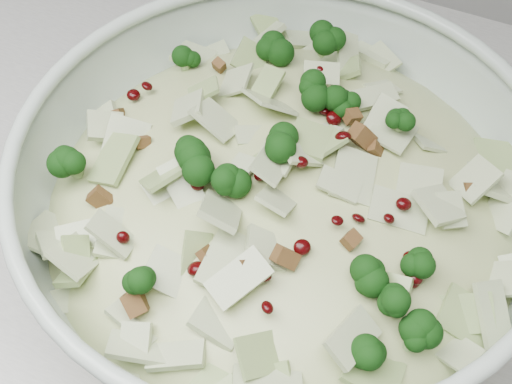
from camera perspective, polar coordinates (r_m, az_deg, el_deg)
counter at (r=1.06m, az=-8.78°, el=-9.93°), size 3.60×0.60×0.90m
mixing_bowl at (r=0.50m, az=2.09°, el=-1.71°), size 0.44×0.44×0.14m
salad at (r=0.48m, az=2.17°, el=-0.10°), size 0.45×0.45×0.14m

